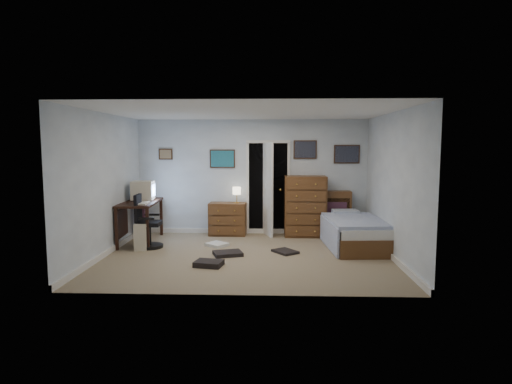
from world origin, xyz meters
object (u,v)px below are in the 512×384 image
low_dresser (228,219)px  tall_dresser (305,206)px  computer_desk (135,211)px  bed (353,232)px  office_chair (146,227)px

low_dresser → tall_dresser: tall_dresser is taller
computer_desk → bed: size_ratio=0.76×
office_chair → low_dresser: size_ratio=1.29×
office_chair → bed: (3.93, 0.19, -0.10)m
bed → tall_dresser: bearing=125.8°
low_dresser → bed: 2.71m
low_dresser → bed: size_ratio=0.41×
low_dresser → bed: (2.51, -1.03, -0.06)m
bed → office_chair: bearing=178.7°
office_chair → bed: office_chair is taller
low_dresser → tall_dresser: (1.67, -0.02, 0.29)m
computer_desk → low_dresser: bearing=19.3°
computer_desk → office_chair: size_ratio=1.44×
computer_desk → tall_dresser: tall_dresser is taller
office_chair → low_dresser: 1.87m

